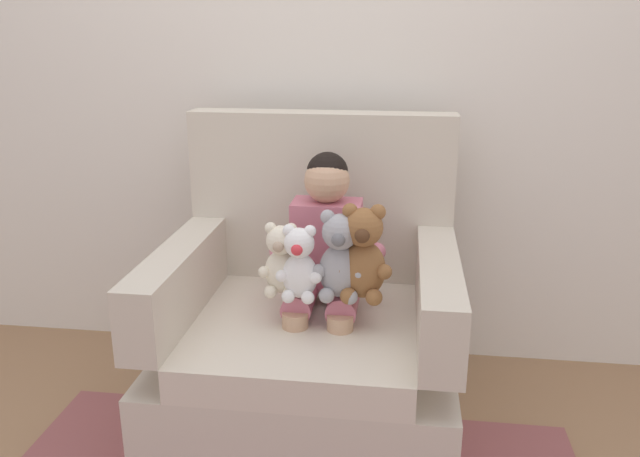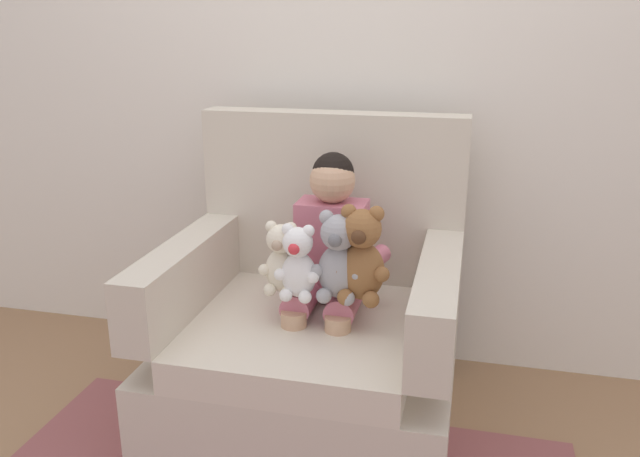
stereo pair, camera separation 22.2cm
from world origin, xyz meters
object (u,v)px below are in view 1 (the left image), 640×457
object	(u,v)px
plush_white	(300,265)
plush_brown	(363,256)
seated_child	(325,254)
plush_grey	(340,258)
plush_cream	(281,261)
armchair	(310,333)

from	to	relation	value
plush_white	plush_brown	bearing A→B (deg)	22.32
seated_child	plush_grey	xyz separation A→B (m)	(0.07, -0.16, 0.05)
plush_cream	plush_white	xyz separation A→B (m)	(0.07, -0.03, 0.00)
armchair	plush_brown	size ratio (longest dim) A/B	3.36
plush_white	plush_grey	distance (m)	0.14
plush_cream	plush_white	distance (m)	0.08
plush_grey	plush_brown	bearing A→B (deg)	16.38
plush_cream	seated_child	bearing A→B (deg)	69.42
seated_child	plush_brown	distance (m)	0.23
armchair	plush_cream	bearing A→B (deg)	-121.42
armchair	plush_cream	distance (m)	0.37
armchair	plush_grey	distance (m)	0.41
armchair	plush_brown	xyz separation A→B (m)	(0.21, -0.14, 0.38)
armchair	plush_white	size ratio (longest dim) A/B	4.28
plush_brown	armchair	bearing A→B (deg)	153.77
armchair	plush_grey	xyz separation A→B (m)	(0.13, -0.14, 0.37)
seated_child	armchair	bearing A→B (deg)	-150.79
plush_cream	plush_white	world-z (taller)	plush_white
armchair	plush_grey	world-z (taller)	armchair
armchair	plush_white	xyz separation A→B (m)	(-0.01, -0.17, 0.34)
seated_child	plush_white	bearing A→B (deg)	-103.45
plush_white	plush_grey	xyz separation A→B (m)	(0.14, 0.02, 0.02)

